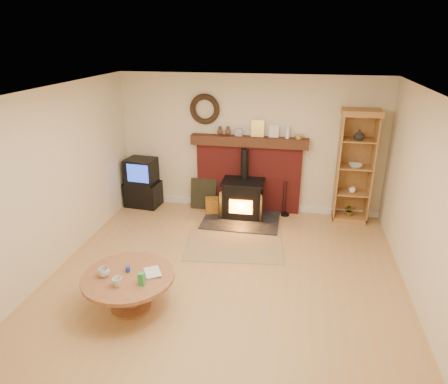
% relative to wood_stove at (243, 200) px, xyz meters
% --- Properties ---
extents(ground, '(5.50, 5.50, 0.00)m').
position_rel_wood_stove_xyz_m(ground, '(0.05, -2.27, -0.35)').
color(ground, tan).
rests_on(ground, ground).
extents(room_shell, '(5.02, 5.52, 2.61)m').
position_rel_wood_stove_xyz_m(room_shell, '(0.03, -2.18, 1.36)').
color(room_shell, beige).
rests_on(room_shell, ground).
extents(chimney_breast, '(2.20, 0.22, 1.78)m').
position_rel_wood_stove_xyz_m(chimney_breast, '(0.05, 0.40, 0.45)').
color(chimney_breast, maroon).
rests_on(chimney_breast, ground).
extents(wood_stove, '(1.40, 1.00, 1.28)m').
position_rel_wood_stove_xyz_m(wood_stove, '(0.00, 0.00, 0.00)').
color(wood_stove, black).
rests_on(wood_stove, ground).
extents(area_rug, '(1.69, 1.25, 0.01)m').
position_rel_wood_stove_xyz_m(area_rug, '(0.03, -1.12, -0.35)').
color(area_rug, brown).
rests_on(area_rug, ground).
extents(tv_unit, '(0.71, 0.53, 0.98)m').
position_rel_wood_stove_xyz_m(tv_unit, '(-2.06, 0.20, 0.12)').
color(tv_unit, black).
rests_on(tv_unit, ground).
extents(curio_cabinet, '(0.66, 0.48, 2.07)m').
position_rel_wood_stove_xyz_m(curio_cabinet, '(1.98, 0.28, 0.68)').
color(curio_cabinet, '#945A30').
rests_on(curio_cabinet, ground).
extents(firelog_box, '(0.52, 0.40, 0.29)m').
position_rel_wood_stove_xyz_m(firelog_box, '(-0.51, 0.13, -0.21)').
color(firelog_box, gold).
rests_on(firelog_box, ground).
extents(leaning_painting, '(0.51, 0.14, 0.61)m').
position_rel_wood_stove_xyz_m(leaning_painting, '(-0.82, 0.28, -0.04)').
color(leaning_painting, black).
rests_on(leaning_painting, ground).
extents(fire_tools, '(0.16, 0.16, 0.70)m').
position_rel_wood_stove_xyz_m(fire_tools, '(0.79, 0.23, -0.25)').
color(fire_tools, black).
rests_on(fire_tools, ground).
extents(coffee_table, '(1.15, 1.15, 0.64)m').
position_rel_wood_stove_xyz_m(coffee_table, '(-1.01, -2.95, 0.04)').
color(coffee_table, brown).
rests_on(coffee_table, ground).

